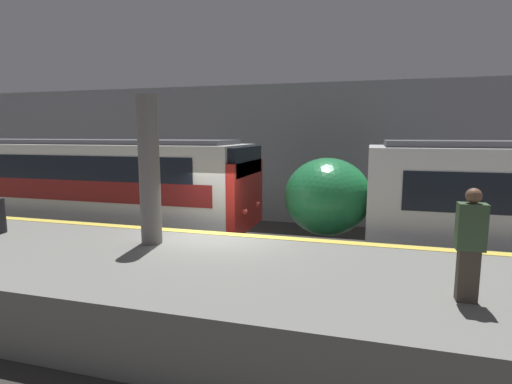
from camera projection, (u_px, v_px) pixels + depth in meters
The scene contains 6 objects.
ground_plane at pixel (221, 277), 9.98m from camera, with size 120.00×120.00×0.00m, color #33302D.
platform at pixel (180, 287), 7.80m from camera, with size 40.00×4.40×1.16m.
station_rear_barrier at pixel (279, 154), 15.87m from camera, with size 50.00×0.15×5.46m.
support_pillar_near at pixel (149, 171), 8.62m from camera, with size 0.45×0.45×3.22m.
train_boxy at pixel (1, 184), 14.58m from camera, with size 19.11×2.93×3.35m.
person_walking at pixel (470, 243), 5.66m from camera, with size 0.38×0.24×1.65m.
Camera 1 is at (3.48, -8.95, 3.56)m, focal length 28.00 mm.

